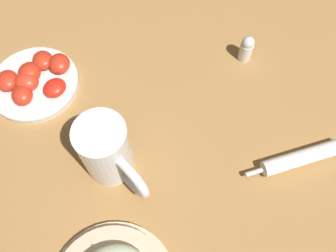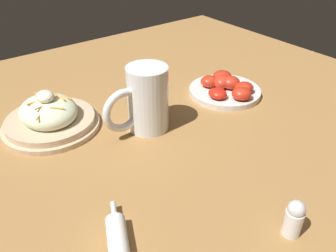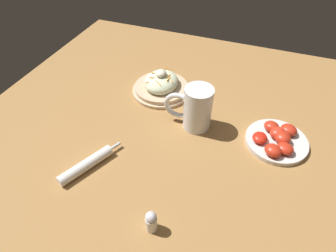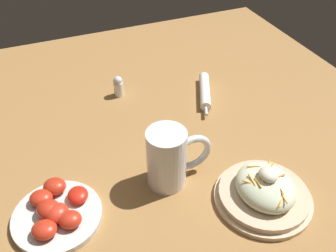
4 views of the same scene
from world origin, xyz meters
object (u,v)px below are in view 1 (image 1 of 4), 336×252
Objects in this scene: napkin_roll at (302,157)px; tomato_plate at (34,81)px; beer_mug at (108,154)px; salt_shaker at (246,48)px.

tomato_plate reaches higher than napkin_roll.
salt_shaker is at bearing 1.17° from beer_mug.
napkin_roll is 0.56m from tomato_plate.
napkin_roll is (0.28, -0.23, -0.05)m from beer_mug.
beer_mug is at bearing 139.94° from napkin_roll.
salt_shaker is at bearing 67.22° from napkin_roll.
beer_mug is 2.39× the size of salt_shaker.
napkin_roll is at bearing -112.78° from salt_shaker.
beer_mug is 0.81× the size of napkin_roll.
salt_shaker is (0.38, 0.01, -0.03)m from beer_mug.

